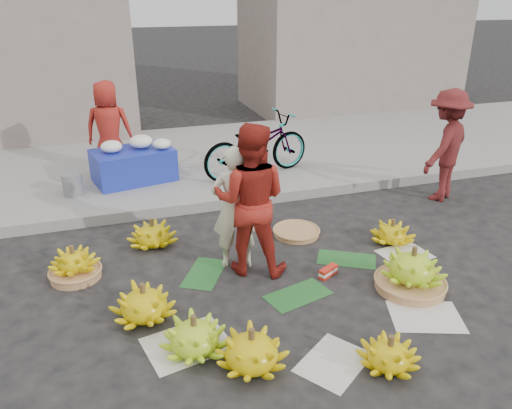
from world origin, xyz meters
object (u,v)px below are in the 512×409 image
object	(u,v)px
banana_bunch_4	(412,271)
bicycle	(257,145)
banana_bunch_0	(144,303)
flower_table	(134,163)
vendor_cream	(235,208)

from	to	relation	value
banana_bunch_4	bicycle	distance (m)	3.50
banana_bunch_0	flower_table	xyz separation A→B (m)	(0.25, 3.44, 0.24)
vendor_cream	bicycle	world-z (taller)	vendor_cream
flower_table	bicycle	world-z (taller)	bicycle
banana_bunch_4	bicycle	size ratio (longest dim) A/B	0.39
banana_bunch_0	bicycle	distance (m)	3.79
vendor_cream	banana_bunch_4	bearing A→B (deg)	157.65
banana_bunch_0	banana_bunch_4	bearing A→B (deg)	-7.04
banana_bunch_4	flower_table	size ratio (longest dim) A/B	0.54
banana_bunch_0	bicycle	bearing A→B (deg)	55.90
flower_table	vendor_cream	bearing A→B (deg)	-85.68
banana_bunch_0	flower_table	distance (m)	3.46
banana_bunch_4	flower_table	bearing A→B (deg)	122.30
banana_bunch_4	vendor_cream	size ratio (longest dim) A/B	0.51
vendor_cream	flower_table	xyz separation A→B (m)	(-0.82, 2.75, -0.29)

